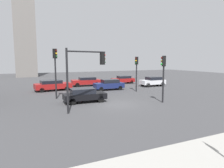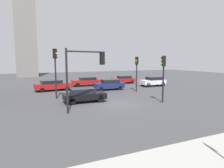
{
  "view_description": "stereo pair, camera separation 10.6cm",
  "coord_description": "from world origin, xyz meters",
  "px_view_note": "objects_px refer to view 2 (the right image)",
  "views": [
    {
      "loc": [
        -7.66,
        -16.12,
        4.12
      ],
      "look_at": [
        1.15,
        3.37,
        1.46
      ],
      "focal_mm": 31.18,
      "sensor_mm": 36.0,
      "label": 1
    },
    {
      "loc": [
        -7.56,
        -16.17,
        4.12
      ],
      "look_at": [
        1.15,
        3.37,
        1.46
      ],
      "focal_mm": 31.18,
      "sensor_mm": 36.0,
      "label": 2
    }
  ],
  "objects_px": {
    "traffic_light_2": "(137,67)",
    "car_3": "(53,85)",
    "car_6": "(87,81)",
    "car_0": "(123,79)",
    "traffic_light_0": "(163,70)",
    "traffic_light_1": "(86,67)",
    "car_2": "(153,81)",
    "traffic_light_3": "(55,64)",
    "car_5": "(84,95)",
    "car_1": "(109,84)"
  },
  "relations": [
    {
      "from": "car_3",
      "to": "car_5",
      "type": "xyz_separation_m",
      "value": [
        1.83,
        -8.81,
        -0.03
      ]
    },
    {
      "from": "traffic_light_2",
      "to": "car_3",
      "type": "height_order",
      "value": "traffic_light_2"
    },
    {
      "from": "traffic_light_0",
      "to": "car_1",
      "type": "height_order",
      "value": "traffic_light_0"
    },
    {
      "from": "traffic_light_1",
      "to": "car_1",
      "type": "distance_m",
      "value": 11.52
    },
    {
      "from": "traffic_light_1",
      "to": "car_5",
      "type": "height_order",
      "value": "traffic_light_1"
    },
    {
      "from": "traffic_light_2",
      "to": "car_5",
      "type": "relative_size",
      "value": 1.1
    },
    {
      "from": "traffic_light_0",
      "to": "car_2",
      "type": "height_order",
      "value": "traffic_light_0"
    },
    {
      "from": "car_2",
      "to": "car_6",
      "type": "xyz_separation_m",
      "value": [
        -9.46,
        4.57,
        -0.03
      ]
    },
    {
      "from": "traffic_light_1",
      "to": "traffic_light_2",
      "type": "relative_size",
      "value": 1.11
    },
    {
      "from": "car_1",
      "to": "car_6",
      "type": "relative_size",
      "value": 0.89
    },
    {
      "from": "traffic_light_1",
      "to": "car_3",
      "type": "height_order",
      "value": "traffic_light_1"
    },
    {
      "from": "traffic_light_1",
      "to": "car_6",
      "type": "height_order",
      "value": "traffic_light_1"
    },
    {
      "from": "traffic_light_2",
      "to": "car_0",
      "type": "relative_size",
      "value": 1.13
    },
    {
      "from": "car_3",
      "to": "car_5",
      "type": "bearing_deg",
      "value": -83.7
    },
    {
      "from": "traffic_light_1",
      "to": "car_0",
      "type": "xyz_separation_m",
      "value": [
        11.28,
        15.17,
        -2.88
      ]
    },
    {
      "from": "car_5",
      "to": "car_6",
      "type": "relative_size",
      "value": 0.89
    },
    {
      "from": "traffic_light_2",
      "to": "car_2",
      "type": "distance_m",
      "value": 6.56
    },
    {
      "from": "traffic_light_0",
      "to": "traffic_light_1",
      "type": "relative_size",
      "value": 0.9
    },
    {
      "from": "traffic_light_2",
      "to": "traffic_light_0",
      "type": "bearing_deg",
      "value": 49.57
    },
    {
      "from": "traffic_light_2",
      "to": "car_0",
      "type": "bearing_deg",
      "value": -137.28
    },
    {
      "from": "car_5",
      "to": "traffic_light_2",
      "type": "bearing_deg",
      "value": 24.84
    },
    {
      "from": "traffic_light_3",
      "to": "car_2",
      "type": "relative_size",
      "value": 1.33
    },
    {
      "from": "car_6",
      "to": "traffic_light_3",
      "type": "bearing_deg",
      "value": 58.76
    },
    {
      "from": "traffic_light_0",
      "to": "traffic_light_2",
      "type": "relative_size",
      "value": 1.0
    },
    {
      "from": "traffic_light_2",
      "to": "car_6",
      "type": "bearing_deg",
      "value": -92.01
    },
    {
      "from": "car_0",
      "to": "car_2",
      "type": "distance_m",
      "value": 5.75
    },
    {
      "from": "traffic_light_1",
      "to": "car_2",
      "type": "height_order",
      "value": "traffic_light_1"
    },
    {
      "from": "traffic_light_1",
      "to": "car_6",
      "type": "distance_m",
      "value": 15.5
    },
    {
      "from": "car_0",
      "to": "traffic_light_1",
      "type": "bearing_deg",
      "value": 56.9
    },
    {
      "from": "car_0",
      "to": "car_3",
      "type": "distance_m",
      "value": 12.81
    },
    {
      "from": "car_2",
      "to": "car_3",
      "type": "height_order",
      "value": "car_2"
    },
    {
      "from": "car_0",
      "to": "car_6",
      "type": "bearing_deg",
      "value": 8.24
    },
    {
      "from": "car_2",
      "to": "traffic_light_0",
      "type": "bearing_deg",
      "value": 59.85
    },
    {
      "from": "traffic_light_0",
      "to": "car_3",
      "type": "height_order",
      "value": "traffic_light_0"
    },
    {
      "from": "traffic_light_2",
      "to": "traffic_light_3",
      "type": "distance_m",
      "value": 10.3
    },
    {
      "from": "car_6",
      "to": "car_0",
      "type": "bearing_deg",
      "value": -172.01
    },
    {
      "from": "car_2",
      "to": "car_6",
      "type": "relative_size",
      "value": 0.86
    },
    {
      "from": "car_0",
      "to": "car_1",
      "type": "xyz_separation_m",
      "value": [
        -5.2,
        -5.79,
        0.05
      ]
    },
    {
      "from": "traffic_light_0",
      "to": "car_5",
      "type": "distance_m",
      "value": 8.02
    },
    {
      "from": "car_2",
      "to": "car_6",
      "type": "height_order",
      "value": "car_2"
    },
    {
      "from": "car_0",
      "to": "car_3",
      "type": "height_order",
      "value": "car_3"
    },
    {
      "from": "car_0",
      "to": "car_2",
      "type": "height_order",
      "value": "car_2"
    },
    {
      "from": "traffic_light_0",
      "to": "car_2",
      "type": "bearing_deg",
      "value": -93.19
    },
    {
      "from": "traffic_light_2",
      "to": "traffic_light_3",
      "type": "height_order",
      "value": "traffic_light_3"
    },
    {
      "from": "car_2",
      "to": "car_5",
      "type": "relative_size",
      "value": 0.96
    },
    {
      "from": "traffic_light_1",
      "to": "traffic_light_0",
      "type": "bearing_deg",
      "value": -11.87
    },
    {
      "from": "traffic_light_2",
      "to": "traffic_light_3",
      "type": "xyz_separation_m",
      "value": [
        -10.27,
        -0.61,
        0.49
      ]
    },
    {
      "from": "traffic_light_0",
      "to": "car_3",
      "type": "distance_m",
      "value": 15.1
    },
    {
      "from": "traffic_light_1",
      "to": "car_0",
      "type": "height_order",
      "value": "traffic_light_1"
    },
    {
      "from": "car_1",
      "to": "traffic_light_0",
      "type": "bearing_deg",
      "value": 101.01
    }
  ]
}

